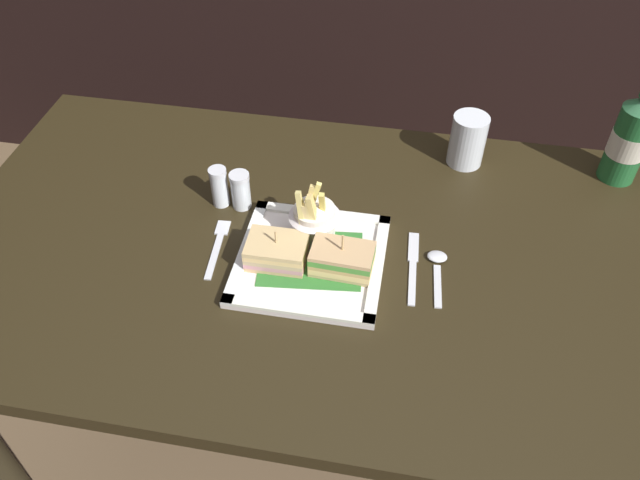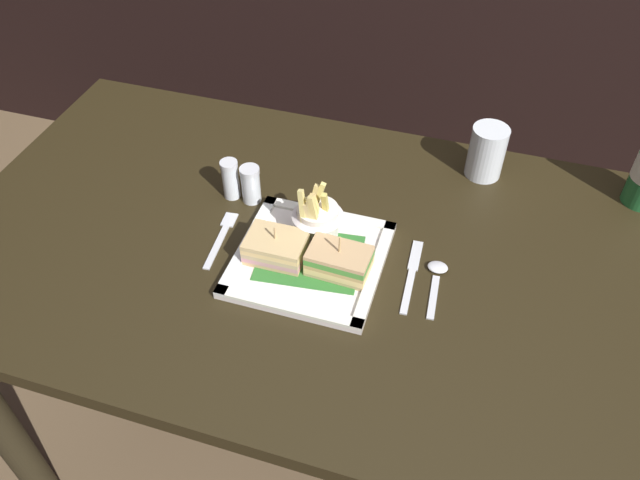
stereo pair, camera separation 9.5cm
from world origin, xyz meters
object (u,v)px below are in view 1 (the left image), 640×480
fork (218,245)px  water_glass (467,143)px  spoon (437,264)px  pepper_shaker (241,192)px  sandwich_half_right (342,259)px  fries_cup (314,216)px  dining_table (328,295)px  square_plate (311,260)px  knife (413,264)px  salt_shaker (220,189)px  sandwich_half_left (277,251)px  beer_bottle (631,136)px

fork → water_glass: bearing=37.1°
spoon → pepper_shaker: pepper_shaker is taller
sandwich_half_right → pepper_shaker: (-0.21, 0.14, 0.00)m
fork → fries_cup: bearing=16.3°
fries_cup → spoon: (0.22, -0.03, -0.05)m
dining_table → square_plate: (-0.03, -0.04, 0.13)m
square_plate → knife: bearing=8.9°
knife → salt_shaker: (-0.37, 0.10, 0.03)m
square_plate → pepper_shaker: size_ratio=3.31×
water_glass → fork: (-0.43, -0.32, -0.04)m
square_plate → knife: 0.18m
square_plate → sandwich_half_left: sandwich_half_left is taller
fries_cup → salt_shaker: (-0.19, 0.06, -0.02)m
fries_cup → beer_bottle: size_ratio=0.43×
spoon → pepper_shaker: 0.38m
sandwich_half_left → fork: sandwich_half_left is taller
dining_table → fries_cup: bearing=142.9°
square_plate → fries_cup: fries_cup is taller
sandwich_half_left → fork: (-0.12, 0.03, -0.03)m
sandwich_half_right → dining_table: bearing=121.3°
square_plate → salt_shaker: 0.23m
fork → pepper_shaker: bearing=82.2°
square_plate → sandwich_half_right: 0.06m
sandwich_half_left → fork: bearing=167.8°
square_plate → sandwich_half_left: size_ratio=2.46×
water_glass → fork: 0.54m
sandwich_half_left → sandwich_half_right: bearing=-0.0°
salt_shaker → water_glass: bearing=25.1°
sandwich_half_left → beer_bottle: bearing=30.1°
dining_table → knife: knife is taller
beer_bottle → salt_shaker: 0.79m
dining_table → water_glass: 0.41m
sandwich_half_right → pepper_shaker: size_ratio=1.41×
dining_table → beer_bottle: 0.65m
fork → knife: size_ratio=0.86×
square_plate → water_glass: size_ratio=2.34×
square_plate → sandwich_half_right: (0.06, -0.01, 0.03)m
square_plate → beer_bottle: 0.66m
sandwich_half_right → knife: size_ratio=0.63×
beer_bottle → salt_shaker: (-0.75, -0.22, -0.06)m
sandwich_half_right → beer_bottle: 0.62m
square_plate → spoon: 0.22m
fries_cup → sandwich_half_left: bearing=-124.7°
sandwich_half_left → sandwich_half_right: size_ratio=0.95×
dining_table → knife: 0.20m
square_plate → salt_shaker: bearing=148.0°
spoon → knife: bearing=-173.8°
square_plate → sandwich_half_right: size_ratio=2.35×
spoon → salt_shaker: salt_shaker is taller
sandwich_half_right → fork: size_ratio=0.73×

